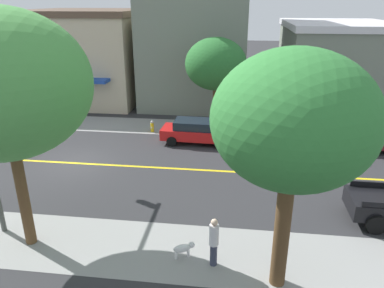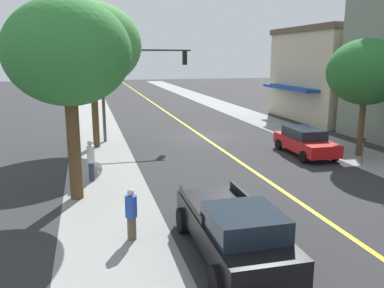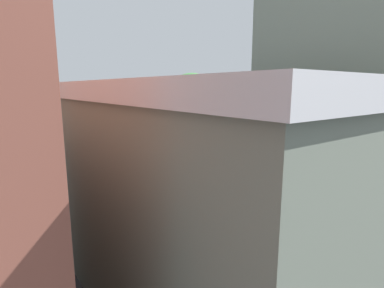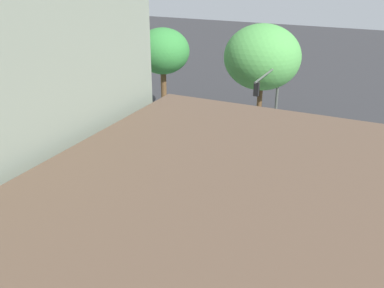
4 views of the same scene
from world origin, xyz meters
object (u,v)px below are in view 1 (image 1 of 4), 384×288
object	(u,v)px
parking_meter	(235,122)
maroon_sedan_left_curb	(378,139)
street_tree_right_corner	(216,64)
street_lamp	(319,85)
small_dog	(184,248)
fire_hydrant	(152,126)
red_sedan_left_curb	(197,131)
street_tree_left_near	(2,85)
pedestrian_white_shirt	(214,241)
pedestrian_orange_shirt	(356,121)
traffic_light_mast	(12,116)
street_tree_left_far	(294,121)

from	to	relation	value
parking_meter	maroon_sedan_left_curb	world-z (taller)	maroon_sedan_left_curb
street_tree_right_corner	street_lamp	xyz separation A→B (m)	(1.04, 6.67, -0.99)
street_tree_right_corner	small_dog	world-z (taller)	street_tree_right_corner
fire_hydrant	street_lamp	distance (m)	11.45
red_sedan_left_curb	maroon_sedan_left_curb	xyz separation A→B (m)	(-0.08, 11.18, -0.03)
street_tree_left_near	small_dog	world-z (taller)	street_tree_left_near
red_sedan_left_curb	pedestrian_white_shirt	xyz separation A→B (m)	(11.76, 1.92, 0.20)
pedestrian_white_shirt	street_tree_right_corner	bearing A→B (deg)	53.19
street_tree_left_near	pedestrian_orange_shirt	distance (m)	22.03
parking_meter	traffic_light_mast	xyz separation A→B (m)	(10.87, -9.00, 3.40)
street_tree_right_corner	pedestrian_white_shirt	world-z (taller)	street_tree_right_corner
street_tree_left_near	maroon_sedan_left_curb	size ratio (longest dim) A/B	2.00
street_tree_left_near	maroon_sedan_left_curb	world-z (taller)	street_tree_left_near
pedestrian_orange_shirt	street_lamp	bearing A→B (deg)	174.31
maroon_sedan_left_curb	street_lamp	bearing A→B (deg)	151.73
street_tree_right_corner	maroon_sedan_left_curb	bearing A→B (deg)	74.75
street_tree_right_corner	red_sedan_left_curb	distance (m)	4.89
pedestrian_orange_shirt	pedestrian_white_shirt	size ratio (longest dim) A/B	0.91
street_tree_left_far	traffic_light_mast	bearing A→B (deg)	-108.01
pedestrian_white_shirt	pedestrian_orange_shirt	bearing A→B (deg)	18.93
street_tree_left_far	street_lamp	world-z (taller)	street_tree_left_far
street_tree_left_near	pedestrian_white_shirt	distance (m)	8.72
street_tree_left_far	red_sedan_left_curb	size ratio (longest dim) A/B	1.61
parking_meter	street_lamp	bearing A→B (deg)	88.35
traffic_light_mast	small_dog	bearing A→B (deg)	-109.31
street_tree_right_corner	pedestrian_orange_shirt	xyz separation A→B (m)	(-0.25, 9.72, -3.73)
parking_meter	small_dog	xyz separation A→B (m)	(13.49, -1.54, -0.49)
fire_hydrant	street_lamp	world-z (taller)	street_lamp
traffic_light_mast	red_sedan_left_curb	size ratio (longest dim) A/B	1.33
traffic_light_mast	pedestrian_orange_shirt	distance (m)	21.32
traffic_light_mast	small_dog	world-z (taller)	traffic_light_mast
street_lamp	red_sedan_left_curb	size ratio (longest dim) A/B	1.23
street_tree_left_far	pedestrian_white_shirt	xyz separation A→B (m)	(-0.61, -2.14, -4.59)
red_sedan_left_curb	maroon_sedan_left_curb	distance (m)	11.18
street_lamp	maroon_sedan_left_curb	size ratio (longest dim) A/B	1.35
street_tree_right_corner	maroon_sedan_left_curb	xyz separation A→B (m)	(2.79, 10.24, -3.87)
fire_hydrant	pedestrian_white_shirt	xyz separation A→B (m)	(13.51, 5.30, 0.60)
red_sedan_left_curb	street_tree_right_corner	bearing A→B (deg)	74.25
fire_hydrant	street_tree_left_far	bearing A→B (deg)	27.80
street_tree_left_far	traffic_light_mast	size ratio (longest dim) A/B	1.21
street_tree_left_far	small_dog	world-z (taller)	street_tree_left_far
parking_meter	pedestrian_white_shirt	world-z (taller)	pedestrian_white_shirt
pedestrian_orange_shirt	street_tree_right_corner	bearing A→B (deg)	152.78
parking_meter	pedestrian_orange_shirt	xyz separation A→B (m)	(-1.15, 8.28, 0.02)
red_sedan_left_curb	small_dog	xyz separation A→B (m)	(11.51, 0.84, -0.40)
red_sedan_left_curb	pedestrian_orange_shirt	size ratio (longest dim) A/B	2.78
street_tree_right_corner	small_dog	bearing A→B (deg)	-0.39
street_tree_left_near	parking_meter	world-z (taller)	street_tree_left_near
traffic_light_mast	street_lamp	xyz separation A→B (m)	(-10.72, 14.23, -0.64)
fire_hydrant	red_sedan_left_curb	xyz separation A→B (m)	(1.75, 3.38, 0.39)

